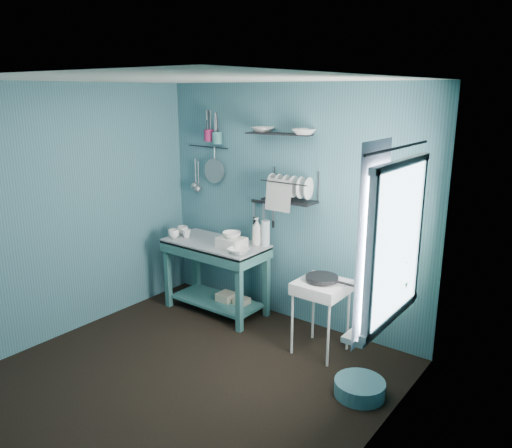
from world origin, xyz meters
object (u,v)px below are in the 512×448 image
Objects in this scene: mug_mid at (186,233)px; dish_rack at (290,186)px; storage_tin_small at (242,307)px; colander at (214,171)px; wash_tub at (232,242)px; storage_tin_large at (226,302)px; floor_basin at (360,388)px; soap_bottle at (257,231)px; work_counter at (216,277)px; hotplate_stand at (320,317)px; frying_pan at (322,278)px; utensil_cup_magenta at (209,135)px; water_bottle at (266,233)px; mug_right at (183,230)px; potted_plant at (390,274)px; utensil_cup_teal at (217,138)px; mug_left at (174,234)px.

mug_mid is 0.18× the size of dish_rack.
colander is at bearing 157.22° from storage_tin_small.
storage_tin_large is (-0.15, 0.07, -0.75)m from wash_tub.
colander is at bearing 159.77° from floor_basin.
mug_mid is 0.33× the size of soap_bottle.
work_counter is 1.37m from dish_rack.
hotplate_stand is 2.09m from colander.
floor_basin is (0.62, -0.43, -0.29)m from hotplate_stand.
frying_pan is 2.12m from utensil_cup_magenta.
hotplate_stand is at bearing -19.82° from water_bottle.
floor_basin is (2.30, -0.85, -1.47)m from colander.
mug_right is at bearing 171.72° from hotplate_stand.
floor_basin is (-0.16, -0.08, -1.01)m from potted_plant.
wash_tub is (0.63, 0.04, 0.00)m from mug_mid.
utensil_cup_magenta is (0.06, 0.36, 1.07)m from mug_mid.
utensil_cup_magenta is at bearing 161.74° from hotplate_stand.
water_bottle is 1.78m from potted_plant.
potted_plant reaches higher than frying_pan.
mug_right is 0.17× the size of hotplate_stand.
utensil_cup_teal reaches higher than soap_bottle.
colander is at bearing 147.16° from wash_tub.
water_bottle is 0.89m from storage_tin_small.
mug_right is at bearing -134.75° from utensil_cup_teal.
water_bottle reaches higher than wash_tub.
floor_basin is (1.77, -0.50, -0.80)m from wash_tub.
floor_basin is at bearing -36.76° from dish_rack.
wash_tub is at bearing -127.69° from soap_bottle.
utensil_cup_teal is (0.29, 0.30, 1.05)m from mug_right.
mug_left reaches higher than storage_tin_small.
storage_tin_small is at bearing -19.12° from utensil_cup_magenta.
mug_left is at bearing -166.86° from dish_rack.
water_bottle is (1.02, 0.22, 0.09)m from mug_right.
utensil_cup_teal is at bearing 145.25° from wash_tub.
dish_rack is (0.38, 0.05, 0.53)m from soap_bottle.
colander is (-1.09, 0.08, 0.04)m from dish_rack.
work_counter is 0.59m from mug_mid.
work_counter is at bearing -165.07° from storage_tin_small.
work_counter is 4.10× the size of water_bottle.
potted_plant is (1.65, -0.66, 0.12)m from water_bottle.
potted_plant reaches higher than floor_basin.
frying_pan is at bearing -3.71° from wash_tub.
colander is at bearing 159.57° from utensil_cup_teal.
mug_mid is 0.78m from colander.
potted_plant is (0.78, -0.35, 0.72)m from hotplate_stand.
storage_tin_large is at bearing 19.90° from mug_left.
mug_right is 0.95× the size of utensil_cup_teal.
storage_tin_large is 0.20m from storage_tin_small.
utensil_cup_magenta is at bearing 59.32° from mug_right.
potted_plant is (1.75, -0.64, 0.11)m from soap_bottle.
dish_rack reaches higher than mug_left.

